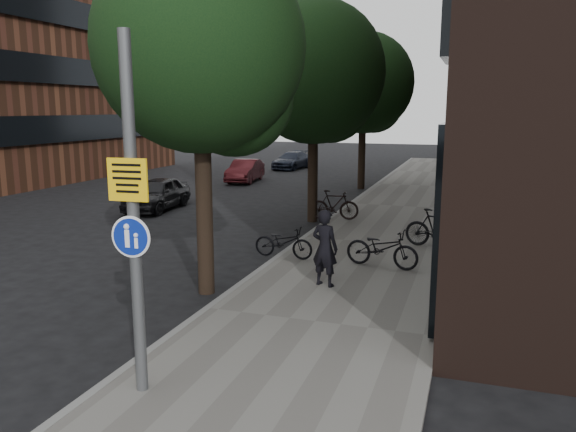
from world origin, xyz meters
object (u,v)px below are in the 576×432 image
at_px(pedestrian, 325,248).
at_px(parked_bike_facade_near, 382,248).
at_px(signpost, 134,218).
at_px(parked_car_near, 157,194).

relative_size(pedestrian, parked_bike_facade_near, 0.93).
xyz_separation_m(pedestrian, parked_bike_facade_near, (0.98, 1.91, -0.38)).
bearing_deg(signpost, parked_bike_facade_near, 69.48).
bearing_deg(parked_bike_facade_near, parked_car_near, 69.36).
xyz_separation_m(signpost, parked_bike_facade_near, (2.21, 7.35, -2.00)).
xyz_separation_m(signpost, pedestrian, (1.23, 5.44, -1.62)).
distance_m(signpost, parked_bike_facade_near, 7.93).
relative_size(parked_bike_facade_near, parked_car_near, 0.49).
bearing_deg(signpost, parked_car_near, 116.92).
bearing_deg(parked_bike_facade_near, pedestrian, 162.72).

